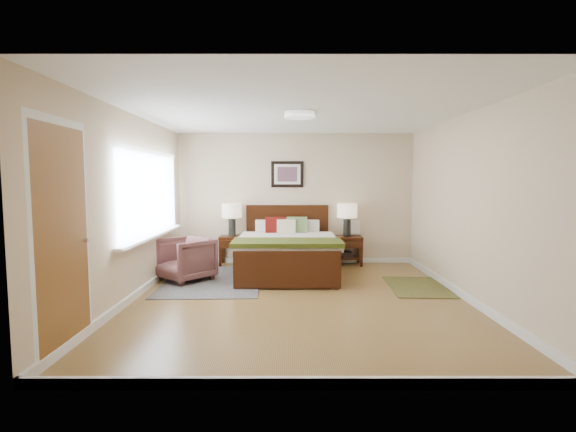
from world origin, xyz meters
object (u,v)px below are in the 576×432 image
(bed, at_px, (287,244))
(rug_persian, at_px, (213,280))
(lamp_left, at_px, (232,213))
(armchair, at_px, (185,259))
(nightstand_right, at_px, (347,247))
(lamp_right, at_px, (347,213))
(nightstand_left, at_px, (232,243))

(bed, distance_m, rug_persian, 1.38)
(lamp_left, relative_size, rug_persian, 0.29)
(bed, xyz_separation_m, armchair, (-1.63, -0.46, -0.17))
(nightstand_right, height_order, lamp_right, lamp_right)
(armchair, bearing_deg, nightstand_right, 65.88)
(armchair, relative_size, rug_persian, 0.36)
(nightstand_left, relative_size, nightstand_right, 0.99)
(bed, height_order, nightstand_left, bed)
(nightstand_left, xyz_separation_m, rug_persian, (-0.14, -1.25, -0.43))
(nightstand_left, relative_size, rug_persian, 0.26)
(nightstand_left, bearing_deg, bed, -36.13)
(lamp_right, distance_m, armchair, 3.10)
(lamp_left, height_order, lamp_right, same)
(nightstand_right, bearing_deg, rug_persian, -151.53)
(armchair, height_order, rug_persian, armchair)
(rug_persian, bearing_deg, nightstand_right, 26.71)
(nightstand_right, xyz_separation_m, armchair, (-2.77, -1.23, -0.00))
(lamp_left, bearing_deg, nightstand_right, -0.37)
(nightstand_right, distance_m, lamp_left, 2.27)
(nightstand_left, relative_size, lamp_left, 0.90)
(nightstand_left, bearing_deg, armchair, -115.84)
(nightstand_left, xyz_separation_m, lamp_left, (0.00, 0.02, 0.56))
(nightstand_left, relative_size, lamp_right, 0.90)
(nightstand_right, height_order, rug_persian, nightstand_right)
(nightstand_left, height_order, armchair, armchair)
(nightstand_left, bearing_deg, nightstand_right, 0.16)
(lamp_left, bearing_deg, nightstand_left, -90.00)
(nightstand_left, bearing_deg, rug_persian, -96.40)
(rug_persian, bearing_deg, armchair, 174.31)
(bed, xyz_separation_m, nightstand_left, (-1.04, 0.76, -0.08))
(bed, bearing_deg, lamp_right, 34.69)
(lamp_right, bearing_deg, armchair, -155.87)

